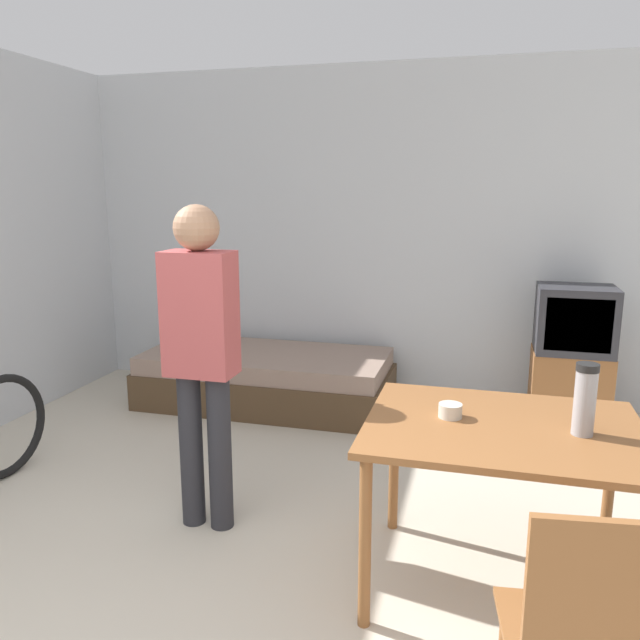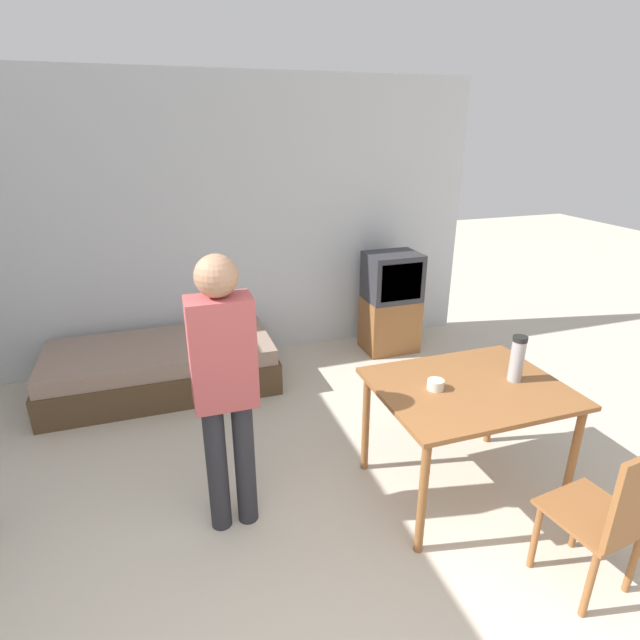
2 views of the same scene
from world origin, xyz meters
name	(u,v)px [view 1 (image 1 of 2)]	position (x,y,z in m)	size (l,w,h in m)	color
wall_back	(346,234)	(0.00, 3.98, 1.35)	(5.52, 0.06, 2.70)	silver
daybed	(267,378)	(-0.53, 3.41, 0.21)	(1.99, 0.92, 0.43)	#4C3823
tv	(572,357)	(1.79, 3.54, 0.53)	(0.55, 0.43, 1.05)	brown
dining_table	(502,445)	(1.26, 1.40, 0.67)	(1.13, 0.89, 0.76)	brown
wooden_chair	(583,636)	(1.48, 0.49, 0.51)	(0.45, 0.45, 0.92)	brown
person_standing	(201,346)	(-0.19, 1.57, 0.97)	(0.34, 0.22, 1.66)	#28282D
thermos_flask	(585,396)	(1.56, 1.38, 0.92)	(0.09, 0.09, 0.29)	#99999E
mate_bowl	(450,411)	(1.04, 1.43, 0.79)	(0.10, 0.10, 0.06)	beige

